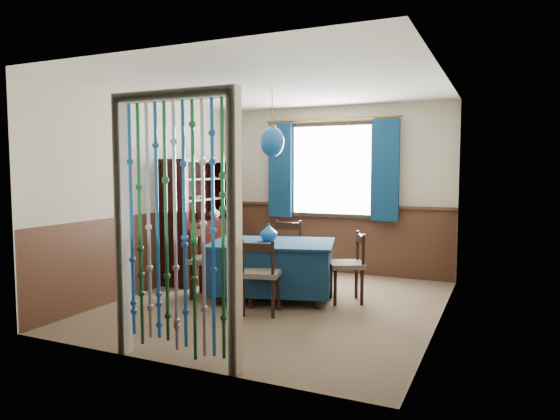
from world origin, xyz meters
The scene contains 22 objects.
floor centered at (0.00, 0.00, 0.00)m, with size 4.00×4.00×0.00m, color brown.
ceiling centered at (0.00, 0.00, 2.50)m, with size 4.00×4.00×0.00m, color silver.
wall_back centered at (0.00, 2.00, 1.25)m, with size 3.60×3.60×0.00m, color #BCB29A.
wall_front centered at (0.00, -2.00, 1.25)m, with size 3.60×3.60×0.00m, color #BCB29A.
wall_left centered at (-1.80, 0.00, 1.25)m, with size 4.00×4.00×0.00m, color #BCB29A.
wall_right centered at (1.80, 0.00, 1.25)m, with size 4.00×4.00×0.00m, color #BCB29A.
wainscot_back centered at (0.00, 1.99, 0.50)m, with size 3.60×3.60×0.00m, color #45281A.
wainscot_front centered at (0.00, -1.99, 0.50)m, with size 3.60×3.60×0.00m, color #45281A.
wainscot_left centered at (-1.79, 0.00, 0.50)m, with size 4.00×4.00×0.00m, color #45281A.
wainscot_right centered at (1.79, 0.00, 0.50)m, with size 4.00×4.00×0.00m, color #45281A.
window centered at (0.00, 1.95, 1.55)m, with size 1.32×0.12×1.42m, color black.
doorway centered at (0.00, -1.94, 1.05)m, with size 1.16×0.12×2.18m, color silver, non-canonical shape.
dining_table centered at (-0.14, 0.17, 0.41)m, with size 1.67×1.37×0.70m.
chair_near centered at (0.01, -0.45, 0.44)m, with size 0.48×0.47×0.82m.
chair_far centered at (-0.28, 0.81, 0.47)m, with size 0.44×0.43×0.88m.
chair_left centered at (-0.92, -0.08, 0.45)m, with size 0.49×0.51×0.85m.
chair_right centered at (0.73, 0.43, 0.44)m, with size 0.53×0.54×0.82m.
sideboard centered at (-1.56, 0.78, 0.59)m, with size 0.50×1.32×1.70m.
pendant_lamp centered at (-0.14, 0.17, 1.89)m, with size 0.29×0.29×0.79m.
vase_table centered at (-0.22, 0.22, 0.79)m, with size 0.19×0.19×0.20m, color navy.
bowl_shelf centered at (-1.50, 0.55, 1.19)m, with size 0.19×0.19×0.05m, color beige.
vase_sideboard centered at (-1.50, 1.04, 0.95)m, with size 0.19×0.19×0.19m, color beige.
Camera 1 is at (2.39, -5.18, 1.57)m, focal length 32.00 mm.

